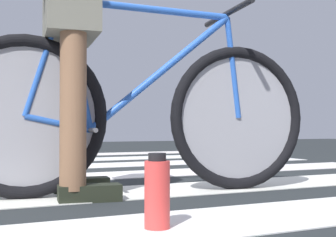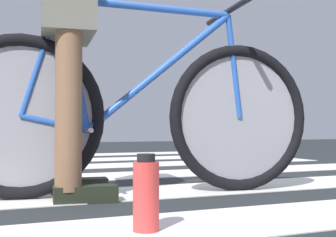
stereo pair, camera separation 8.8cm
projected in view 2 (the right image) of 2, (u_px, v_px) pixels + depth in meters
The scene contains 5 objects.
ground at pixel (39, 185), 2.52m from camera, with size 18.00×14.00×0.02m.
crosswalk_markings at pixel (31, 179), 2.71m from camera, with size 5.42×5.01×0.00m.
bicycle_1_of_2 at pixel (137, 111), 2.09m from camera, with size 1.73×0.52×0.93m.
cyclist_1_of_2 at pixel (68, 53), 2.01m from camera, with size 0.36×0.43×0.98m.
water_bottle at pixel (146, 195), 1.35m from camera, with size 0.08×0.08×0.23m.
Camera 2 is at (-0.33, -2.60, 0.33)m, focal length 48.75 mm.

